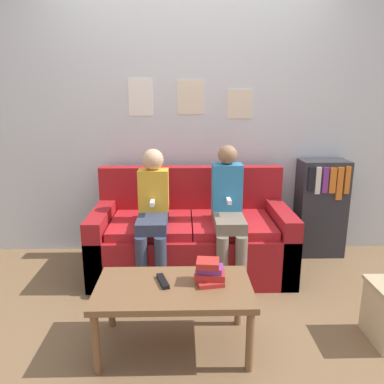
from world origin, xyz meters
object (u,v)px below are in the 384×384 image
at_px(couch, 192,238).
at_px(person_left, 153,210).
at_px(tv_remote, 163,281).
at_px(bookshelf, 321,208).
at_px(person_right, 228,209).
at_px(coffee_table, 174,293).

bearing_deg(couch, person_left, -147.78).
bearing_deg(tv_remote, person_left, 81.14).
relative_size(couch, bookshelf, 1.81).
bearing_deg(person_right, couch, 145.83).
xyz_separation_m(person_left, tv_remote, (0.12, -0.81, -0.19)).
xyz_separation_m(person_left, bookshelf, (1.52, 0.50, -0.14)).
distance_m(coffee_table, tv_remote, 0.10).
distance_m(person_right, tv_remote, 0.96).
bearing_deg(coffee_table, person_right, 64.15).
xyz_separation_m(couch, tv_remote, (-0.19, -1.01, 0.13)).
bearing_deg(tv_remote, bookshelf, 26.03).
bearing_deg(person_right, person_left, -179.86).
height_order(couch, person_left, person_left).
distance_m(coffee_table, bookshelf, 1.91).
bearing_deg(bookshelf, tv_remote, -136.96).
bearing_deg(bookshelf, person_left, -161.77).
bearing_deg(coffee_table, couch, 83.01).
distance_m(person_right, bookshelf, 1.06).
bearing_deg(coffee_table, bookshelf, 45.23).
bearing_deg(bookshelf, couch, -165.82).
bearing_deg(person_left, couch, 32.22).
xyz_separation_m(couch, bookshelf, (1.21, 0.31, 0.17)).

